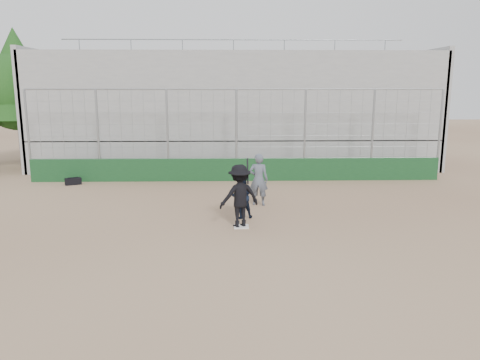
{
  "coord_description": "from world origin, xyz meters",
  "views": [
    {
      "loc": [
        -0.41,
        -13.4,
        4.13
      ],
      "look_at": [
        0.0,
        1.4,
        1.15
      ],
      "focal_mm": 35.0,
      "sensor_mm": 36.0,
      "label": 1
    }
  ],
  "objects_px": {
    "catcher_crouched": "(242,203)",
    "umpire": "(259,182)",
    "batter_at_plate": "(239,196)",
    "equipment_bag": "(73,181)"
  },
  "relations": [
    {
      "from": "umpire",
      "to": "catcher_crouched",
      "type": "bearing_deg",
      "value": 82.18
    },
    {
      "from": "batter_at_plate",
      "to": "catcher_crouched",
      "type": "distance_m",
      "value": 0.99
    },
    {
      "from": "catcher_crouched",
      "to": "umpire",
      "type": "distance_m",
      "value": 1.81
    },
    {
      "from": "batter_at_plate",
      "to": "catcher_crouched",
      "type": "xyz_separation_m",
      "value": [
        0.11,
        0.88,
        -0.45
      ]
    },
    {
      "from": "batter_at_plate",
      "to": "catcher_crouched",
      "type": "height_order",
      "value": "batter_at_plate"
    },
    {
      "from": "catcher_crouched",
      "to": "umpire",
      "type": "xyz_separation_m",
      "value": [
        0.63,
        1.66,
        0.34
      ]
    },
    {
      "from": "catcher_crouched",
      "to": "umpire",
      "type": "height_order",
      "value": "umpire"
    },
    {
      "from": "batter_at_plate",
      "to": "catcher_crouched",
      "type": "bearing_deg",
      "value": 83.1
    },
    {
      "from": "batter_at_plate",
      "to": "equipment_bag",
      "type": "xyz_separation_m",
      "value": [
        -6.93,
        6.24,
        -0.8
      ]
    },
    {
      "from": "catcher_crouched",
      "to": "batter_at_plate",
      "type": "bearing_deg",
      "value": -96.9
    }
  ]
}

